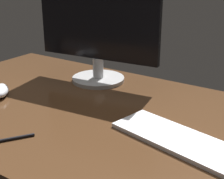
{
  "coord_description": "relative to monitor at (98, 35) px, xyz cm",
  "views": [
    {
      "loc": [
        67.32,
        -83.46,
        49.23
      ],
      "look_at": [
        7.1,
        6.65,
        8.0
      ],
      "focal_mm": 54.23,
      "sensor_mm": 36.0,
      "label": 1
    }
  ],
  "objects": [
    {
      "name": "desk",
      "position": [
        12.31,
        -25.23,
        -20.54
      ],
      "size": [
        140.0,
        84.0,
        2.0
      ],
      "primitive_type": "cube",
      "color": "#4C301C",
      "rests_on": "ground"
    },
    {
      "name": "monitor",
      "position": [
        0.0,
        0.0,
        0.0
      ],
      "size": [
        52.87,
        21.93,
        38.27
      ],
      "rotation": [
        0.0,
        0.0,
        0.1
      ],
      "color": "#B8B8B8",
      "rests_on": "desk"
    },
    {
      "name": "keyboard",
      "position": [
        50.25,
        -29.52,
        -18.9
      ],
      "size": [
        43.67,
        22.48,
        1.28
      ],
      "primitive_type": "cube",
      "rotation": [
        0.0,
        0.0,
        -0.21
      ],
      "color": "white",
      "rests_on": "desk"
    },
    {
      "name": "computer_mouse",
      "position": [
        -20.49,
        -33.92,
        -17.58
      ],
      "size": [
        12.61,
        12.37,
        3.92
      ],
      "primitive_type": "ellipsoid",
      "rotation": [
        0.0,
        0.0,
        -0.76
      ],
      "color": "silver",
      "rests_on": "desk"
    },
    {
      "name": "pen",
      "position": [
        9.25,
        -54.88,
        -19.1
      ],
      "size": [
        8.11,
        11.69,
        0.88
      ],
      "primitive_type": "cylinder",
      "rotation": [
        0.0,
        1.57,
        0.99
      ],
      "color": "black",
      "rests_on": "desk"
    }
  ]
}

